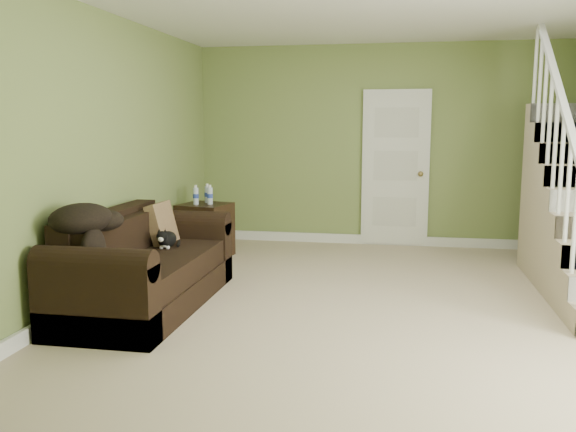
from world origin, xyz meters
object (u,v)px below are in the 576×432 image
at_px(side_table, 205,230).
at_px(banana, 141,266).
at_px(sofa, 144,270).
at_px(cat, 166,239).

relative_size(side_table, banana, 4.97).
relative_size(sofa, banana, 12.04).
xyz_separation_m(sofa, side_table, (-0.10, 2.00, 0.01)).
xyz_separation_m(side_table, banana, (0.30, -2.49, 0.15)).
distance_m(cat, banana, 0.86).
distance_m(side_table, banana, 2.51).
bearing_deg(side_table, sofa, -87.19).
height_order(cat, banana, cat).
relative_size(sofa, cat, 5.07).
xyz_separation_m(side_table, cat, (0.17, -1.64, 0.20)).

